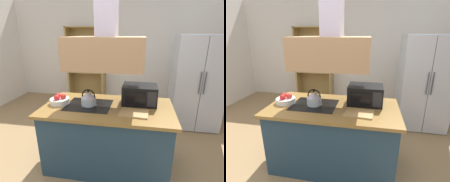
% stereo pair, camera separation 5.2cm
% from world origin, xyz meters
% --- Properties ---
extents(ground_plane, '(7.80, 7.80, 0.00)m').
position_xyz_m(ground_plane, '(0.00, 0.00, 0.00)').
color(ground_plane, '#93724B').
extents(wall_back, '(6.00, 0.12, 2.70)m').
position_xyz_m(wall_back, '(0.00, 3.00, 1.35)').
color(wall_back, silver).
rests_on(wall_back, ground).
extents(kitchen_island, '(1.72, 0.90, 0.90)m').
position_xyz_m(kitchen_island, '(0.24, 0.22, 0.45)').
color(kitchen_island, '#213A4B').
rests_on(kitchen_island, ground).
extents(range_hood, '(0.90, 0.70, 1.27)m').
position_xyz_m(range_hood, '(0.24, 0.22, 1.73)').
color(range_hood, tan).
extents(refrigerator, '(0.90, 0.77, 1.81)m').
position_xyz_m(refrigerator, '(1.72, 1.67, 0.90)').
color(refrigerator, '#AEB3BB').
rests_on(refrigerator, ground).
extents(dish_cabinet, '(1.00, 0.40, 1.99)m').
position_xyz_m(dish_cabinet, '(-0.86, 2.78, 0.89)').
color(dish_cabinet, '#A9874A').
rests_on(dish_cabinet, ground).
extents(kettle, '(0.20, 0.20, 0.22)m').
position_xyz_m(kettle, '(-0.02, 0.22, 0.99)').
color(kettle, '#B5C1C3').
rests_on(kettle, kitchen_island).
extents(cutting_board, '(0.36, 0.27, 0.02)m').
position_xyz_m(cutting_board, '(0.59, 0.05, 0.91)').
color(cutting_board, tan).
rests_on(cutting_board, kitchen_island).
extents(microwave, '(0.46, 0.35, 0.26)m').
position_xyz_m(microwave, '(0.65, 0.40, 1.03)').
color(microwave, black).
rests_on(microwave, kitchen_island).
extents(fruit_bowl, '(0.26, 0.26, 0.14)m').
position_xyz_m(fruit_bowl, '(-0.43, 0.21, 0.95)').
color(fruit_bowl, silver).
rests_on(fruit_bowl, kitchen_island).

